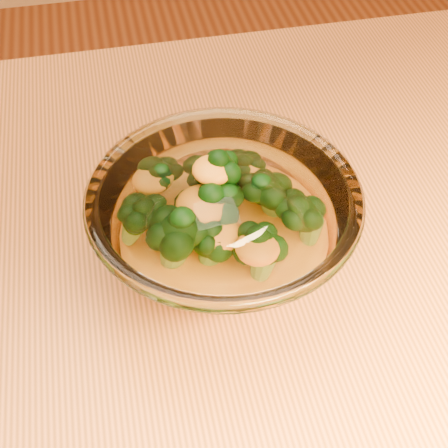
{
  "coord_description": "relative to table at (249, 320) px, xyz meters",
  "views": [
    {
      "loc": [
        -0.1,
        -0.36,
        1.21
      ],
      "look_at": [
        -0.03,
        0.0,
        0.81
      ],
      "focal_mm": 50.0,
      "sensor_mm": 36.0,
      "label": 1
    }
  ],
  "objects": [
    {
      "name": "glass_bowl",
      "position": [
        -0.03,
        0.0,
        0.15
      ],
      "size": [
        0.23,
        0.23,
        0.1
      ],
      "color": "white",
      "rests_on": "table"
    },
    {
      "name": "table",
      "position": [
        0.0,
        0.0,
        0.0
      ],
      "size": [
        1.2,
        0.8,
        0.75
      ],
      "color": "#C5723B",
      "rests_on": "ground"
    },
    {
      "name": "broccoli_heap",
      "position": [
        -0.03,
        0.01,
        0.17
      ],
      "size": [
        0.17,
        0.14,
        0.08
      ],
      "color": "black",
      "rests_on": "cheese_sauce"
    },
    {
      "name": "cheese_sauce",
      "position": [
        -0.03,
        0.0,
        0.13
      ],
      "size": [
        0.14,
        0.14,
        0.04
      ],
      "primitive_type": "ellipsoid",
      "color": "#FEA615",
      "rests_on": "glass_bowl"
    }
  ]
}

